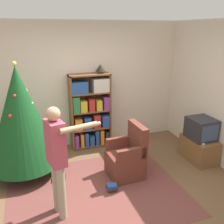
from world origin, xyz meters
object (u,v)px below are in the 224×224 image
Objects in this scene: bookshelf at (91,111)px; table_lamp at (100,68)px; standing_person at (57,154)px; christmas_tree at (21,117)px; armchair at (127,158)px; television at (201,129)px.

table_lamp reaches higher than bookshelf.
christmas_tree is at bearing -174.12° from standing_person.
christmas_tree is 2.13× the size of armchair.
table_lamp is at bearing 24.03° from christmas_tree.
christmas_tree reaches higher than standing_person.
christmas_tree is 1.30m from standing_person.
armchair is 0.60× the size of standing_person.
bookshelf is 3.20× the size of television.
television is 0.25× the size of christmas_tree.
table_lamp is (-0.06, 1.34, 1.35)m from armchair.
christmas_tree reaches higher than television.
television is at bearing -39.68° from table_lamp.
standing_person is 2.38m from table_lamp.
standing_person is (-0.94, -1.92, 0.12)m from bookshelf.
armchair is (1.64, -0.63, -0.73)m from christmas_tree.
television is 2.82m from standing_person.
christmas_tree is at bearing 169.34° from television.
bookshelf is 1.44m from armchair.
bookshelf is at bearing -169.39° from armchair.
christmas_tree reaches higher than bookshelf.
television is 2.46× the size of table_lamp.
armchair reaches higher than television.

